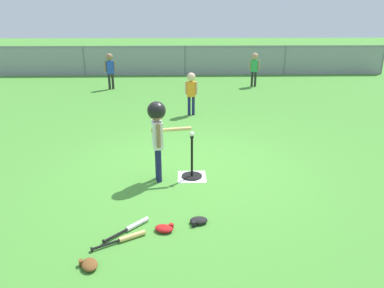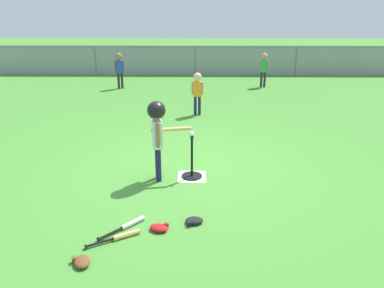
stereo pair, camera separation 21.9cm
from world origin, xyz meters
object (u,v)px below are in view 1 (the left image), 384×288
object	(u,v)px
baseball_on_tee	(192,134)
fielder_deep_left	(254,65)
fielder_deep_right	(191,88)
glove_by_plate	(89,264)
batting_tee	(192,171)
spare_bat_silver	(133,226)
spare_bat_wood	(127,238)
fielder_deep_center	(110,66)
batter_child	(157,125)
glove_tossed_aside	(198,221)
glove_near_bats	(164,228)

from	to	relation	value
baseball_on_tee	fielder_deep_left	distance (m)	7.55
fielder_deep_right	glove_by_plate	world-z (taller)	fielder_deep_right
batting_tee	spare_bat_silver	distance (m)	1.62
spare_bat_wood	fielder_deep_center	bearing A→B (deg)	101.12
spare_bat_silver	fielder_deep_right	bearing A→B (deg)	80.65
fielder_deep_right	glove_by_plate	bearing A→B (deg)	-101.68
fielder_deep_left	batter_child	bearing A→B (deg)	-111.11
glove_by_plate	batter_child	bearing A→B (deg)	73.59
batter_child	glove_tossed_aside	bearing A→B (deg)	-66.07
batter_child	glove_by_plate	size ratio (longest dim) A/B	4.65
fielder_deep_center	glove_near_bats	size ratio (longest dim) A/B	4.50
batting_tee	spare_bat_silver	xyz separation A→B (m)	(-0.75, -1.43, -0.08)
glove_by_plate	glove_near_bats	size ratio (longest dim) A/B	1.03
batting_tee	spare_bat_silver	size ratio (longest dim) A/B	1.32
baseball_on_tee	fielder_deep_center	world-z (taller)	fielder_deep_center
batting_tee	glove_near_bats	world-z (taller)	batting_tee
spare_bat_silver	glove_by_plate	size ratio (longest dim) A/B	1.91
spare_bat_wood	glove_tossed_aside	size ratio (longest dim) A/B	2.48
fielder_deep_right	glove_by_plate	distance (m)	5.92
batting_tee	glove_tossed_aside	world-z (taller)	batting_tee
fielder_deep_right	glove_near_bats	distance (m)	5.19
spare_bat_wood	glove_near_bats	xyz separation A→B (m)	(0.42, 0.17, 0.01)
fielder_deep_right	glove_near_bats	world-z (taller)	fielder_deep_right
spare_bat_silver	glove_by_plate	bearing A→B (deg)	-117.10
fielder_deep_center	spare_bat_wood	size ratio (longest dim) A/B	2.01
fielder_deep_center	glove_tossed_aside	xyz separation A→B (m)	(2.52, -8.23, -0.71)
baseball_on_tee	glove_near_bats	xyz separation A→B (m)	(-0.37, -1.50, -0.68)
fielder_deep_right	spare_bat_silver	xyz separation A→B (m)	(-0.83, -5.06, -0.65)
baseball_on_tee	spare_bat_wood	bearing A→B (deg)	-115.34
baseball_on_tee	fielder_deep_center	size ratio (longest dim) A/B	0.06
glove_tossed_aside	spare_bat_silver	bearing A→B (deg)	-172.99
baseball_on_tee	glove_by_plate	world-z (taller)	baseball_on_tee
batting_tee	spare_bat_wood	bearing A→B (deg)	-115.34
batting_tee	spare_bat_silver	bearing A→B (deg)	-117.64
spare_bat_silver	glove_near_bats	xyz separation A→B (m)	(0.38, -0.06, 0.01)
fielder_deep_right	glove_tossed_aside	bearing A→B (deg)	-90.47
fielder_deep_center	spare_bat_silver	world-z (taller)	fielder_deep_center
fielder_deep_center	batter_child	bearing A→B (deg)	-74.29
fielder_deep_right	fielder_deep_center	world-z (taller)	fielder_deep_center
batter_child	glove_near_bats	size ratio (longest dim) A/B	4.80
batting_tee	fielder_deep_right	bearing A→B (deg)	88.69
fielder_deep_center	glove_near_bats	bearing A→B (deg)	-75.93
glove_by_plate	glove_tossed_aside	world-z (taller)	same
spare_bat_silver	glove_tossed_aside	bearing A→B (deg)	7.01
glove_by_plate	glove_near_bats	world-z (taller)	same
batting_tee	fielder_deep_center	bearing A→B (deg)	109.74
fielder_deep_center	spare_bat_wood	distance (m)	8.76
batter_child	fielder_deep_left	xyz separation A→B (m)	(2.81, 7.29, -0.16)
glove_by_plate	glove_near_bats	bearing A→B (deg)	40.74
spare_bat_wood	glove_near_bats	size ratio (longest dim) A/B	2.24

